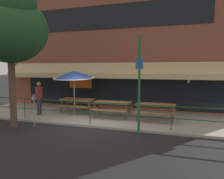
# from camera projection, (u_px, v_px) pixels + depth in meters

# --- Properties ---
(ground_plane) EXTENTS (120.00, 120.00, 0.00)m
(ground_plane) POSITION_uv_depth(u_px,v_px,m) (87.00, 127.00, 9.33)
(ground_plane) COLOR black
(patio_deck) EXTENTS (15.00, 4.00, 0.10)m
(patio_deck) POSITION_uv_depth(u_px,v_px,m) (103.00, 116.00, 11.21)
(patio_deck) COLOR #9E998E
(patio_deck) RESTS_ON ground
(restaurant_building) EXTENTS (15.00, 1.60, 7.84)m
(restaurant_building) POSITION_uv_depth(u_px,v_px,m) (116.00, 45.00, 12.95)
(restaurant_building) COLOR brown
(restaurant_building) RESTS_ON ground
(patio_railing) EXTENTS (13.84, 0.04, 0.97)m
(patio_railing) POSITION_uv_depth(u_px,v_px,m) (90.00, 108.00, 9.53)
(patio_railing) COLOR #194723
(patio_railing) RESTS_ON patio_deck
(picnic_table_left) EXTENTS (1.80, 1.42, 0.76)m
(picnic_table_left) POSITION_uv_depth(u_px,v_px,m) (77.00, 102.00, 11.87)
(picnic_table_left) COLOR brown
(picnic_table_left) RESTS_ON patio_deck
(picnic_table_centre) EXTENTS (1.80, 1.42, 0.76)m
(picnic_table_centre) POSITION_uv_depth(u_px,v_px,m) (112.00, 105.00, 10.80)
(picnic_table_centre) COLOR brown
(picnic_table_centre) RESTS_ON patio_deck
(picnic_table_right) EXTENTS (1.80, 1.42, 0.76)m
(picnic_table_right) POSITION_uv_depth(u_px,v_px,m) (156.00, 108.00, 10.11)
(picnic_table_right) COLOR brown
(picnic_table_right) RESTS_ON patio_deck
(patio_umbrella_left) EXTENTS (2.14, 2.14, 2.38)m
(patio_umbrella_left) POSITION_uv_depth(u_px,v_px,m) (74.00, 75.00, 11.41)
(patio_umbrella_left) COLOR #B7B2A8
(patio_umbrella_left) RESTS_ON patio_deck
(pedestrian_walking) EXTENTS (0.33, 0.61, 1.71)m
(pedestrian_walking) POSITION_uv_depth(u_px,v_px,m) (39.00, 96.00, 11.34)
(pedestrian_walking) COLOR #333338
(pedestrian_walking) RESTS_ON patio_deck
(parking_meter_near) EXTENTS (0.15, 0.16, 1.42)m
(parking_meter_near) POSITION_uv_depth(u_px,v_px,m) (34.00, 100.00, 9.33)
(parking_meter_near) COLOR gray
(parking_meter_near) RESTS_ON ground
(street_sign_pole) EXTENTS (0.28, 0.09, 3.74)m
(street_sign_pole) POSITION_uv_depth(u_px,v_px,m) (139.00, 85.00, 8.00)
(street_sign_pole) COLOR #1E6033
(street_sign_pole) RESTS_ON ground
(street_tree_curbside) EXTENTS (3.19, 2.87, 5.93)m
(street_tree_curbside) POSITION_uv_depth(u_px,v_px,m) (10.00, 26.00, 8.91)
(street_tree_curbside) COLOR brown
(street_tree_curbside) RESTS_ON ground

